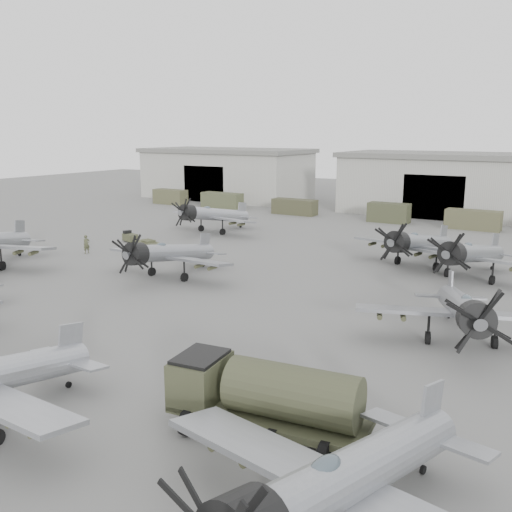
{
  "coord_description": "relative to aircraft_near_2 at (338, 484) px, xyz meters",
  "views": [
    {
      "loc": [
        19.32,
        -22.18,
        11.77
      ],
      "look_at": [
        -2.54,
        13.73,
        2.5
      ],
      "focal_mm": 40.0,
      "sensor_mm": 36.0,
      "label": 1
    }
  ],
  "objects": [
    {
      "name": "support_truck_1",
      "position": [
        -44.8,
        59.16,
        -1.11
      ],
      "size": [
        6.64,
        2.2,
        2.41
      ],
      "primitive_type": "cube",
      "color": "#454A30",
      "rests_on": "ground"
    },
    {
      "name": "ground_crew",
      "position": [
        -37.27,
        25.01,
        -1.41
      ],
      "size": [
        0.6,
        0.76,
        1.81
      ],
      "primitive_type": "imported",
      "rotation": [
        0.0,
        0.0,
        1.28
      ],
      "color": "#41442C",
      "rests_on": "ground"
    },
    {
      "name": "hangar_center",
      "position": [
        -14.03,
        71.13,
        2.06
      ],
      "size": [
        29.0,
        14.8,
        8.7
      ],
      "color": "#AAAA9F",
      "rests_on": "ground"
    },
    {
      "name": "aircraft_far_0",
      "position": [
        -33.53,
        40.55,
        -0.13
      ],
      "size": [
        12.09,
        10.88,
        4.8
      ],
      "rotation": [
        0.0,
        0.0,
        -0.18
      ],
      "color": "#95979D",
      "rests_on": "ground"
    },
    {
      "name": "aircraft_mid_1",
      "position": [
        -24.21,
        21.5,
        -0.23
      ],
      "size": [
        11.41,
        10.27,
        4.59
      ],
      "rotation": [
        0.0,
        0.0,
        -0.01
      ],
      "color": "gray",
      "rests_on": "ground"
    },
    {
      "name": "aircraft_far_1",
      "position": [
        -3.14,
        33.56,
        -0.13
      ],
      "size": [
        12.1,
        10.89,
        4.8
      ],
      "rotation": [
        0.0,
        0.0,
        -0.18
      ],
      "color": "gray",
      "rests_on": "ground"
    },
    {
      "name": "support_truck_2",
      "position": [
        -32.19,
        59.16,
        -1.22
      ],
      "size": [
        6.48,
        2.2,
        2.19
      ],
      "primitive_type": "cube",
      "color": "#3B3B27",
      "rests_on": "ground"
    },
    {
      "name": "fuel_tanker",
      "position": [
        -5.08,
        4.74,
        -0.57
      ],
      "size": [
        8.15,
        4.29,
        3.05
      ],
      "rotation": [
        0.0,
        0.0,
        0.12
      ],
      "color": "#3A3D27",
      "rests_on": "ground"
    },
    {
      "name": "tug_trailer",
      "position": [
        -36.47,
        31.22,
        -1.85
      ],
      "size": [
        6.19,
        2.65,
        1.23
      ],
      "rotation": [
        0.0,
        0.0,
        -0.25
      ],
      "color": "#3E412A",
      "rests_on": "ground"
    },
    {
      "name": "ground",
      "position": [
        -14.03,
        9.16,
        -2.31
      ],
      "size": [
        220.0,
        220.0,
        0.0
      ],
      "primitive_type": "plane",
      "color": "slate",
      "rests_on": "ground"
    },
    {
      "name": "support_truck_4",
      "position": [
        -7.78,
        59.16,
        -1.13
      ],
      "size": [
        6.44,
        2.2,
        2.36
      ],
      "primitive_type": "cube",
      "color": "#4B4A31",
      "rests_on": "ground"
    },
    {
      "name": "aircraft_extra_314",
      "position": [
        -8.05,
        35.85,
        -0.13
      ],
      "size": [
        12.1,
        10.89,
        4.8
      ],
      "rotation": [
        0.0,
        0.0,
        -0.18
      ],
      "color": "gray",
      "rests_on": "ground"
    },
    {
      "name": "aircraft_near_2",
      "position": [
        0.0,
        0.0,
        0.0
      ],
      "size": [
        12.82,
        11.54,
        5.09
      ],
      "rotation": [
        0.0,
        0.0,
        -0.19
      ],
      "color": "gray",
      "rests_on": "ground"
    },
    {
      "name": "support_truck_3",
      "position": [
        -18.32,
        59.16,
        -1.05
      ],
      "size": [
        5.31,
        2.2,
        2.54
      ],
      "primitive_type": "cube",
      "color": "#3B3F29",
      "rests_on": "ground"
    },
    {
      "name": "hangar_left",
      "position": [
        -52.03,
        71.13,
        2.06
      ],
      "size": [
        29.0,
        14.8,
        8.7
      ],
      "color": "#AAAA9F",
      "rests_on": "ground"
    },
    {
      "name": "support_truck_0",
      "position": [
        -55.09,
        59.16,
        -1.13
      ],
      "size": [
        5.74,
        2.2,
        2.38
      ],
      "primitive_type": "cube",
      "color": "#494A30",
      "rests_on": "ground"
    },
    {
      "name": "aircraft_mid_2",
      "position": [
        -0.52,
        18.51,
        -0.17
      ],
      "size": [
        11.69,
        10.55,
        4.72
      ],
      "rotation": [
        0.0,
        0.0,
        0.36
      ],
      "color": "gray",
      "rests_on": "ground"
    }
  ]
}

